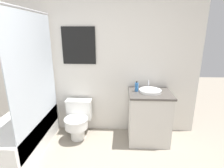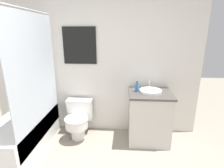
# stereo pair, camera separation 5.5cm
# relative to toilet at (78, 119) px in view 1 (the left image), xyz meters

# --- Properties ---
(wall_back) EXTENTS (3.54, 0.07, 2.50)m
(wall_back) POSITION_rel_toilet_xyz_m (0.21, 0.29, 0.93)
(wall_back) COLOR silver
(wall_back) RESTS_ON ground_plane
(shower_area) EXTENTS (0.64, 1.32, 1.98)m
(shower_area) POSITION_rel_toilet_xyz_m (-0.72, -0.40, -0.03)
(shower_area) COLOR white
(shower_area) RESTS_ON ground_plane
(toilet) EXTENTS (0.43, 0.51, 0.61)m
(toilet) POSITION_rel_toilet_xyz_m (0.00, 0.00, 0.00)
(toilet) COLOR white
(toilet) RESTS_ON ground_plane
(vanity) EXTENTS (0.65, 0.55, 0.82)m
(vanity) POSITION_rel_toilet_xyz_m (1.16, -0.03, 0.09)
(vanity) COLOR beige
(vanity) RESTS_ON ground_plane
(sink) EXTENTS (0.34, 0.37, 0.13)m
(sink) POSITION_rel_toilet_xyz_m (1.16, -0.01, 0.52)
(sink) COLOR white
(sink) RESTS_ON vanity
(soap_bottle) EXTENTS (0.05, 0.05, 0.16)m
(soap_bottle) POSITION_rel_toilet_xyz_m (0.95, 0.02, 0.57)
(soap_bottle) COLOR #2D6BB2
(soap_bottle) RESTS_ON vanity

